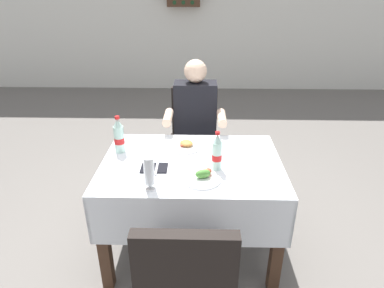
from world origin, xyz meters
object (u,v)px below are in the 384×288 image
Objects in this scene: chair_near_camera_side at (187,281)px; napkin_cutlery_set at (154,168)px; chair_far_diner_seat at (194,136)px; seated_diner_far at (195,125)px; plate_far_diner at (186,146)px; plate_near_camera at (203,177)px; cola_bottle_primary at (119,137)px; main_dining_table at (192,183)px; cola_bottle_secondary at (217,153)px; beer_glass_left at (149,173)px.

napkin_cutlery_set is (-0.24, 0.72, 0.19)m from chair_near_camera_side.
seated_diner_far is at bearing -84.03° from chair_far_diner_seat.
seated_diner_far is 5.39× the size of plate_far_diner.
cola_bottle_primary is (-0.58, 0.36, 0.10)m from plate_near_camera.
seated_diner_far reaches higher than chair_near_camera_side.
main_dining_table is at bearing -76.67° from plate_far_diner.
chair_near_camera_side is at bearing -87.26° from plate_far_diner.
cola_bottle_primary is (-0.46, -0.08, 0.10)m from plate_far_diner.
cola_bottle_primary is 0.70m from cola_bottle_secondary.
chair_far_diner_seat is at bearing 90.00° from chair_near_camera_side.
main_dining_table is at bearing -14.68° from cola_bottle_primary.
chair_near_camera_side is 0.80m from cola_bottle_secondary.
seated_diner_far is 6.22× the size of beer_glass_left.
main_dining_table is 5.21× the size of plate_near_camera.
cola_bottle_primary is at bearing 138.88° from napkin_cutlery_set.
chair_far_diner_seat is 1.00× the size of chair_near_camera_side.
beer_glass_left is 1.06× the size of napkin_cutlery_set.
plate_far_diner is 1.16× the size of beer_glass_left.
beer_glass_left is 0.25m from napkin_cutlery_set.
beer_glass_left is at bearing -102.98° from seated_diner_far.
napkin_cutlery_set is (-0.40, -0.01, -0.11)m from cola_bottle_secondary.
chair_near_camera_side is at bearing -90.43° from seated_diner_far.
cola_bottle_secondary is at bearing -18.73° from cola_bottle_primary.
chair_far_diner_seat is 3.76× the size of cola_bottle_secondary.
seated_diner_far reaches higher than plate_far_diner.
cola_bottle_primary reaches higher than plate_far_diner.
chair_near_camera_side reaches higher than plate_far_diner.
napkin_cutlery_set is at bearing 157.79° from plate_near_camera.
main_dining_table is 1.23× the size of chair_near_camera_side.
main_dining_table is 0.73m from seated_diner_far.
plate_far_diner is 0.36m from napkin_cutlery_set.
seated_diner_far is 4.89× the size of cola_bottle_secondary.
plate_near_camera is at bearing -22.21° from napkin_cutlery_set.
chair_near_camera_side reaches higher than napkin_cutlery_set.
beer_glass_left is 0.76× the size of cola_bottle_primary.
main_dining_table is 6.25× the size of napkin_cutlery_set.
cola_bottle_primary reaches higher than chair_far_diner_seat.
cola_bottle_secondary is 1.35× the size of napkin_cutlery_set.
chair_far_diner_seat and chair_near_camera_side have the same top height.
cola_bottle_primary is 1.03× the size of cola_bottle_secondary.
napkin_cutlery_set is (-0.24, -0.92, 0.19)m from chair_far_diner_seat.
beer_glass_left is at bearing -88.15° from napkin_cutlery_set.
plate_far_diner is at bearing -94.58° from chair_far_diner_seat.
beer_glass_left is (-0.23, -1.16, 0.29)m from chair_far_diner_seat.
chair_far_diner_seat reaches higher than beer_glass_left.
napkin_cutlery_set is at bearing -107.00° from seated_diner_far.
main_dining_table is at bearing -90.00° from chair_far_diner_seat.
seated_diner_far is at bearing 83.16° from plate_far_diner.
chair_far_diner_seat is 0.65m from plate_far_diner.
cola_bottle_primary is at bearing -170.66° from plate_far_diner.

